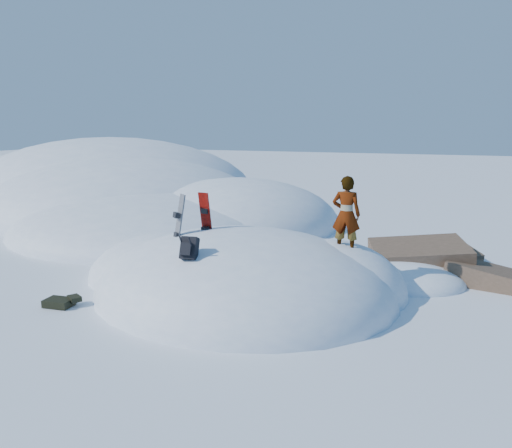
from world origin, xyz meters
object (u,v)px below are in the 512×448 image
at_px(person, 346,215).
at_px(snowboard_red, 206,222).
at_px(snowboard_dark, 178,227).
at_px(backpack, 189,248).

bearing_deg(person, snowboard_red, 7.62).
bearing_deg(snowboard_dark, backpack, -11.08).
relative_size(snowboard_red, backpack, 2.70).
height_order(snowboard_red, backpack, snowboard_red).
bearing_deg(backpack, snowboard_dark, 119.67).
relative_size(snowboard_dark, backpack, 2.89).
bearing_deg(snowboard_red, snowboard_dark, -125.58).
relative_size(backpack, person, 0.31).
xyz_separation_m(snowboard_dark, backpack, (1.01, -1.28, -0.10)).
relative_size(snowboard_red, person, 0.85).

